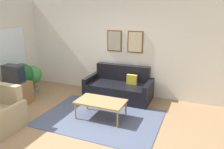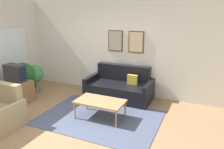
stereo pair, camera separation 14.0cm
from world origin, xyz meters
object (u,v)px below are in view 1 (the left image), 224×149
couch (119,88)px  coffee_table (101,102)px  armchair (0,115)px  potted_plant_tall (22,75)px  tv (14,74)px

couch → coffee_table: size_ratio=1.65×
couch → armchair: (-1.72, -2.50, -0.00)m
coffee_table → couch: bearing=91.9°
couch → potted_plant_tall: bearing=-159.9°
armchair → potted_plant_tall: (-0.85, 1.56, 0.33)m
coffee_table → tv: bearing=-178.4°
potted_plant_tall → coffee_table: bearing=-7.6°
armchair → couch: bearing=42.6°
armchair → tv: bearing=108.8°
armchair → coffee_table: bearing=21.5°
couch → potted_plant_tall: potted_plant_tall is taller
coffee_table → tv: (-2.46, -0.07, 0.42)m
couch → armchair: couch is taller
armchair → potted_plant_tall: potted_plant_tall is taller
coffee_table → potted_plant_tall: (-2.62, 0.35, 0.24)m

